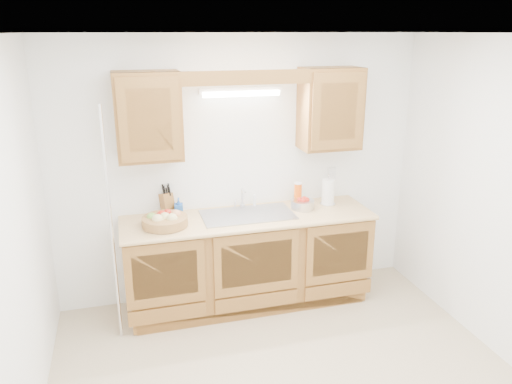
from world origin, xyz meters
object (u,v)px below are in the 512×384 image
object	(u,v)px
apple_bowl	(303,204)
paper_towel	(328,192)
fruit_basket	(165,220)
knife_block	(167,203)

from	to	relation	value
apple_bowl	paper_towel	bearing A→B (deg)	9.95
fruit_basket	knife_block	distance (m)	0.31
fruit_basket	paper_towel	size ratio (longest dim) A/B	1.67
paper_towel	apple_bowl	xyz separation A→B (m)	(-0.28, -0.05, -0.08)
knife_block	paper_towel	size ratio (longest dim) A/B	0.94
apple_bowl	fruit_basket	bearing A→B (deg)	-175.71
apple_bowl	knife_block	bearing A→B (deg)	170.92
paper_towel	apple_bowl	distance (m)	0.29
fruit_basket	paper_towel	world-z (taller)	paper_towel
paper_towel	apple_bowl	world-z (taller)	paper_towel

